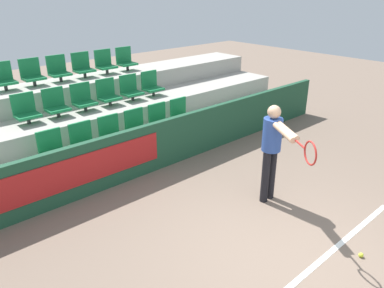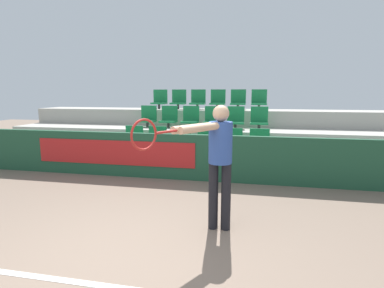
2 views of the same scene
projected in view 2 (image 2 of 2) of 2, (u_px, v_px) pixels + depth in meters
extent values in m
plane|color=#7A6656|center=(120.00, 267.00, 3.18)|extent=(30.00, 30.00, 0.00)
cube|color=white|center=(105.00, 286.00, 2.87)|extent=(4.44, 0.08, 0.01)
cube|color=#1E4C33|center=(187.00, 157.00, 6.30)|extent=(10.94, 0.12, 0.97)
cube|color=red|center=(114.00, 153.00, 6.54)|extent=(3.63, 0.02, 0.54)
cube|color=#ADA89E|center=(193.00, 163.00, 6.95)|extent=(10.54, 1.09, 0.45)
cube|color=#ADA89E|center=(201.00, 145.00, 7.96)|extent=(10.54, 1.09, 0.89)
cube|color=#ADA89E|center=(207.00, 132.00, 8.97)|extent=(10.54, 1.09, 1.34)
cylinder|color=#333333|center=(132.00, 147.00, 7.24)|extent=(0.07, 0.07, 0.14)
cube|color=#197A42|center=(132.00, 144.00, 7.23)|extent=(0.44, 0.36, 0.05)
cube|color=#197A42|center=(134.00, 134.00, 7.34)|extent=(0.44, 0.04, 0.39)
cylinder|color=#333333|center=(156.00, 148.00, 7.12)|extent=(0.07, 0.07, 0.14)
cube|color=#197A42|center=(156.00, 144.00, 7.11)|extent=(0.44, 0.36, 0.05)
cube|color=#197A42|center=(158.00, 134.00, 7.23)|extent=(0.44, 0.04, 0.39)
cylinder|color=#333333|center=(180.00, 149.00, 7.01)|extent=(0.07, 0.07, 0.14)
cube|color=#197A42|center=(180.00, 145.00, 6.99)|extent=(0.44, 0.36, 0.05)
cube|color=#197A42|center=(182.00, 135.00, 7.11)|extent=(0.44, 0.04, 0.39)
cylinder|color=#333333|center=(206.00, 150.00, 6.89)|extent=(0.07, 0.07, 0.14)
cube|color=#197A42|center=(206.00, 146.00, 6.87)|extent=(0.44, 0.36, 0.05)
cube|color=#197A42|center=(207.00, 136.00, 6.99)|extent=(0.44, 0.04, 0.39)
cylinder|color=#333333|center=(232.00, 151.00, 6.77)|extent=(0.07, 0.07, 0.14)
cube|color=#197A42|center=(232.00, 147.00, 6.76)|extent=(0.44, 0.36, 0.05)
cube|color=#197A42|center=(233.00, 136.00, 6.87)|extent=(0.44, 0.04, 0.39)
cylinder|color=#333333|center=(259.00, 152.00, 6.66)|extent=(0.07, 0.07, 0.14)
cube|color=#197A42|center=(259.00, 148.00, 6.64)|extent=(0.44, 0.36, 0.05)
cube|color=#197A42|center=(259.00, 137.00, 6.76)|extent=(0.44, 0.04, 0.39)
cylinder|color=#333333|center=(147.00, 125.00, 8.22)|extent=(0.07, 0.07, 0.14)
cube|color=#197A42|center=(147.00, 121.00, 8.20)|extent=(0.44, 0.36, 0.05)
cube|color=#197A42|center=(149.00, 113.00, 8.32)|extent=(0.44, 0.04, 0.39)
cylinder|color=#333333|center=(168.00, 125.00, 8.10)|extent=(0.07, 0.07, 0.14)
cube|color=#197A42|center=(168.00, 121.00, 8.08)|extent=(0.44, 0.36, 0.05)
cube|color=#197A42|center=(170.00, 113.00, 8.20)|extent=(0.44, 0.04, 0.39)
cylinder|color=#333333|center=(190.00, 125.00, 7.98)|extent=(0.07, 0.07, 0.14)
cube|color=#197A42|center=(190.00, 122.00, 7.97)|extent=(0.44, 0.36, 0.05)
cube|color=#197A42|center=(191.00, 113.00, 8.08)|extent=(0.44, 0.04, 0.39)
cylinder|color=#333333|center=(212.00, 126.00, 7.87)|extent=(0.07, 0.07, 0.14)
cube|color=#197A42|center=(212.00, 122.00, 7.85)|extent=(0.44, 0.36, 0.05)
cube|color=#197A42|center=(213.00, 113.00, 7.97)|extent=(0.44, 0.04, 0.39)
cylinder|color=#333333|center=(235.00, 126.00, 7.75)|extent=(0.07, 0.07, 0.14)
cube|color=#197A42|center=(235.00, 123.00, 7.73)|extent=(0.44, 0.36, 0.05)
cube|color=#197A42|center=(236.00, 114.00, 7.85)|extent=(0.44, 0.04, 0.39)
cylinder|color=#333333|center=(259.00, 127.00, 7.63)|extent=(0.07, 0.07, 0.14)
cube|color=#197A42|center=(259.00, 123.00, 7.61)|extent=(0.44, 0.36, 0.05)
cube|color=#197A42|center=(259.00, 114.00, 7.73)|extent=(0.44, 0.04, 0.39)
cylinder|color=#333333|center=(159.00, 106.00, 9.19)|extent=(0.07, 0.07, 0.14)
cube|color=#197A42|center=(159.00, 103.00, 9.18)|extent=(0.44, 0.36, 0.05)
cube|color=#197A42|center=(160.00, 96.00, 9.29)|extent=(0.44, 0.04, 0.39)
cylinder|color=#333333|center=(178.00, 107.00, 9.08)|extent=(0.07, 0.07, 0.14)
cube|color=#197A42|center=(178.00, 103.00, 9.06)|extent=(0.44, 0.36, 0.05)
cube|color=#197A42|center=(179.00, 96.00, 9.18)|extent=(0.44, 0.04, 0.39)
cylinder|color=#333333|center=(197.00, 107.00, 8.96)|extent=(0.07, 0.07, 0.14)
cube|color=#197A42|center=(197.00, 104.00, 8.94)|extent=(0.44, 0.36, 0.05)
cube|color=#197A42|center=(198.00, 96.00, 9.06)|extent=(0.44, 0.04, 0.39)
cylinder|color=#333333|center=(217.00, 107.00, 8.84)|extent=(0.07, 0.07, 0.14)
cube|color=#197A42|center=(217.00, 104.00, 8.82)|extent=(0.44, 0.36, 0.05)
cube|color=#197A42|center=(218.00, 96.00, 8.94)|extent=(0.44, 0.04, 0.39)
cylinder|color=#333333|center=(238.00, 107.00, 8.72)|extent=(0.07, 0.07, 0.14)
cube|color=#197A42|center=(238.00, 104.00, 8.71)|extent=(0.44, 0.36, 0.05)
cube|color=#197A42|center=(238.00, 96.00, 8.82)|extent=(0.44, 0.04, 0.39)
cylinder|color=#333333|center=(259.00, 107.00, 8.61)|extent=(0.07, 0.07, 0.14)
cube|color=#197A42|center=(259.00, 104.00, 8.59)|extent=(0.44, 0.36, 0.05)
cube|color=#197A42|center=(259.00, 96.00, 8.71)|extent=(0.44, 0.04, 0.39)
cylinder|color=black|center=(213.00, 196.00, 4.03)|extent=(0.13, 0.13, 0.92)
cylinder|color=black|center=(226.00, 197.00, 3.99)|extent=(0.13, 0.13, 0.92)
cylinder|color=#2D4C99|center=(220.00, 143.00, 3.89)|extent=(0.31, 0.31, 0.54)
sphere|color=tan|center=(221.00, 113.00, 3.82)|extent=(0.21, 0.21, 0.21)
cylinder|color=tan|center=(193.00, 128.00, 3.51)|extent=(0.41, 0.59, 0.09)
cylinder|color=tan|center=(200.00, 128.00, 3.50)|extent=(0.41, 0.59, 0.09)
cylinder|color=#AD231E|center=(166.00, 132.00, 3.17)|extent=(0.18, 0.27, 0.03)
torus|color=#AD231E|center=(144.00, 135.00, 2.95)|extent=(0.19, 0.29, 0.32)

